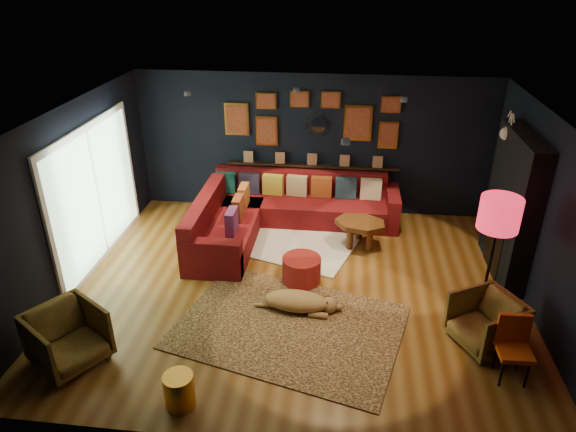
# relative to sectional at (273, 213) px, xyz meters

# --- Properties ---
(floor) EXTENTS (6.50, 6.50, 0.00)m
(floor) POSITION_rel_sectional_xyz_m (0.61, -1.81, -0.32)
(floor) COLOR brown
(floor) RESTS_ON ground
(room_walls) EXTENTS (6.50, 6.50, 6.50)m
(room_walls) POSITION_rel_sectional_xyz_m (0.61, -1.81, 1.27)
(room_walls) COLOR black
(room_walls) RESTS_ON ground
(sectional) EXTENTS (3.41, 2.69, 0.86)m
(sectional) POSITION_rel_sectional_xyz_m (0.00, 0.00, 0.00)
(sectional) COLOR maroon
(sectional) RESTS_ON ground
(ledge) EXTENTS (3.20, 0.12, 0.04)m
(ledge) POSITION_rel_sectional_xyz_m (0.61, 0.87, 0.60)
(ledge) COLOR black
(ledge) RESTS_ON room_walls
(gallery_wall) EXTENTS (3.15, 0.04, 1.02)m
(gallery_wall) POSITION_rel_sectional_xyz_m (0.60, 0.91, 1.48)
(gallery_wall) COLOR gold
(gallery_wall) RESTS_ON room_walls
(sunburst_mirror) EXTENTS (0.47, 0.16, 0.47)m
(sunburst_mirror) POSITION_rel_sectional_xyz_m (0.71, 0.91, 1.38)
(sunburst_mirror) COLOR silver
(sunburst_mirror) RESTS_ON room_walls
(fireplace) EXTENTS (0.31, 1.60, 2.20)m
(fireplace) POSITION_rel_sectional_xyz_m (3.71, -0.91, 0.70)
(fireplace) COLOR black
(fireplace) RESTS_ON ground
(deer_head) EXTENTS (0.50, 0.28, 0.45)m
(deer_head) POSITION_rel_sectional_xyz_m (3.75, -0.41, 1.73)
(deer_head) COLOR white
(deer_head) RESTS_ON fireplace
(sliding_door) EXTENTS (0.06, 2.80, 2.20)m
(sliding_door) POSITION_rel_sectional_xyz_m (-2.60, -1.21, 0.78)
(sliding_door) COLOR white
(sliding_door) RESTS_ON ground
(ceiling_spots) EXTENTS (3.30, 2.50, 0.06)m
(ceiling_spots) POSITION_rel_sectional_xyz_m (0.61, -1.01, 2.24)
(ceiling_spots) COLOR black
(ceiling_spots) RESTS_ON room_walls
(shag_rug) EXTENTS (2.33, 1.99, 0.03)m
(shag_rug) POSITION_rel_sectional_xyz_m (0.42, -0.51, -0.31)
(shag_rug) COLOR white
(shag_rug) RESTS_ON ground
(leopard_rug) EXTENTS (3.29, 2.71, 0.02)m
(leopard_rug) POSITION_rel_sectional_xyz_m (0.60, -2.70, -0.31)
(leopard_rug) COLOR #B5824E
(leopard_rug) RESTS_ON ground
(coffee_table) EXTENTS (1.00, 0.85, 0.44)m
(coffee_table) POSITION_rel_sectional_xyz_m (1.53, -0.42, 0.05)
(coffee_table) COLOR brown
(coffee_table) RESTS_ON shag_rug
(pouf) EXTENTS (0.58, 0.58, 0.38)m
(pouf) POSITION_rel_sectional_xyz_m (0.66, -1.61, -0.11)
(pouf) COLOR maroon
(pouf) RESTS_ON shag_rug
(armchair_left) EXTENTS (1.03, 1.04, 0.79)m
(armchair_left) POSITION_rel_sectional_xyz_m (-1.94, -3.64, 0.07)
(armchair_left) COLOR #B98D37
(armchair_left) RESTS_ON ground
(armchair_right) EXTENTS (0.94, 0.96, 0.74)m
(armchair_right) POSITION_rel_sectional_xyz_m (3.06, -2.74, 0.05)
(armchair_right) COLOR #B98D37
(armchair_right) RESTS_ON ground
(gold_stool) EXTENTS (0.33, 0.33, 0.41)m
(gold_stool) POSITION_rel_sectional_xyz_m (-0.43, -4.16, -0.12)
(gold_stool) COLOR gold
(gold_stool) RESTS_ON ground
(orange_chair) EXTENTS (0.38, 0.38, 0.79)m
(orange_chair) POSITION_rel_sectional_xyz_m (3.23, -3.25, 0.14)
(orange_chair) COLOR black
(orange_chair) RESTS_ON ground
(floor_lamp) EXTENTS (0.50, 0.50, 1.82)m
(floor_lamp) POSITION_rel_sectional_xyz_m (3.11, -2.27, 1.22)
(floor_lamp) COLOR black
(floor_lamp) RESTS_ON ground
(dog) EXTENTS (1.25, 0.67, 0.38)m
(dog) POSITION_rel_sectional_xyz_m (0.66, -2.33, -0.11)
(dog) COLOR #9E7444
(dog) RESTS_ON leopard_rug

